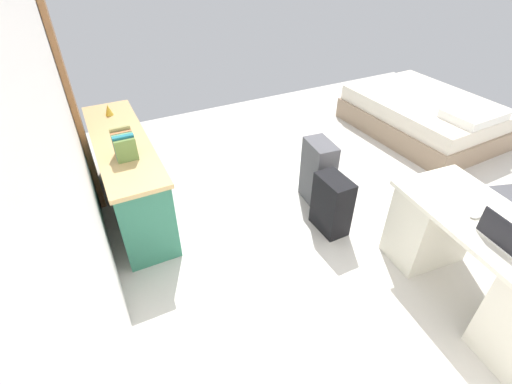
# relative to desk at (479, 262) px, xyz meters

# --- Properties ---
(ground_plane) EXTENTS (6.18, 6.18, 0.00)m
(ground_plane) POSITION_rel_desk_xyz_m (1.15, -0.12, -0.38)
(ground_plane) COLOR beige
(wall_back) EXTENTS (4.55, 0.10, 2.77)m
(wall_back) POSITION_rel_desk_xyz_m (1.15, 2.47, 1.00)
(wall_back) COLOR white
(wall_back) RESTS_ON ground_plane
(door_wooden) EXTENTS (0.88, 0.05, 2.04)m
(door_wooden) POSITION_rel_desk_xyz_m (2.87, 2.39, 0.64)
(door_wooden) COLOR #936038
(door_wooden) RESTS_ON ground_plane
(desk) EXTENTS (1.49, 0.79, 0.73)m
(desk) POSITION_rel_desk_xyz_m (0.00, 0.00, 0.00)
(desk) COLOR silver
(desk) RESTS_ON ground_plane
(credenza) EXTENTS (1.80, 0.48, 0.79)m
(credenza) POSITION_rel_desk_xyz_m (2.28, 2.09, 0.01)
(credenza) COLOR #2D7056
(credenza) RESTS_ON ground_plane
(bed) EXTENTS (1.96, 1.48, 0.58)m
(bed) POSITION_rel_desk_xyz_m (2.21, -1.80, -0.14)
(bed) COLOR gray
(bed) RESTS_ON ground_plane
(suitcase_black) EXTENTS (0.36, 0.22, 0.57)m
(suitcase_black) POSITION_rel_desk_xyz_m (1.14, 0.49, -0.10)
(suitcase_black) COLOR black
(suitcase_black) RESTS_ON ground_plane
(suitcase_spare_grey) EXTENTS (0.38, 0.25, 0.68)m
(suitcase_spare_grey) POSITION_rel_desk_xyz_m (1.57, 0.36, -0.04)
(suitcase_spare_grey) COLOR #4C4C51
(suitcase_spare_grey) RESTS_ON ground_plane
(laptop) EXTENTS (0.33, 0.25, 0.21)m
(laptop) POSITION_rel_desk_xyz_m (-0.11, 0.11, 0.40)
(laptop) COLOR silver
(laptop) RESTS_ON desk
(computer_mouse) EXTENTS (0.07, 0.11, 0.03)m
(computer_mouse) POSITION_rel_desk_xyz_m (0.14, 0.04, 0.36)
(computer_mouse) COLOR white
(computer_mouse) RESTS_ON desk
(book_row) EXTENTS (0.19, 0.17, 0.24)m
(book_row) POSITION_rel_desk_xyz_m (1.96, 2.09, 0.51)
(book_row) COLOR olive
(book_row) RESTS_ON credenza
(figurine_small) EXTENTS (0.08, 0.08, 0.11)m
(figurine_small) POSITION_rel_desk_xyz_m (2.86, 2.09, 0.46)
(figurine_small) COLOR gold
(figurine_small) RESTS_ON credenza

